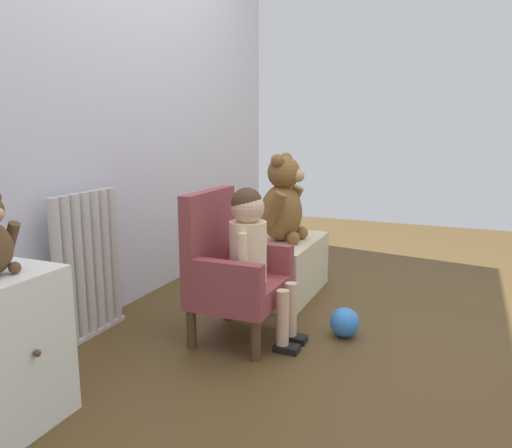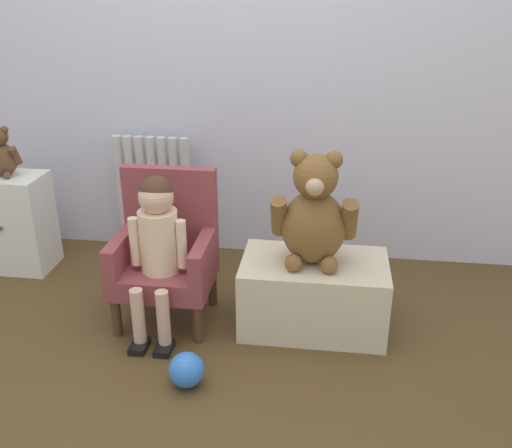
# 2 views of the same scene
# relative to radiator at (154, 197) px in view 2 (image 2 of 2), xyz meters

# --- Properties ---
(ground_plane) EXTENTS (6.00, 6.00, 0.00)m
(ground_plane) POSITION_rel_radiator_xyz_m (0.41, -1.18, -0.34)
(ground_plane) COLOR #4E391C
(back_wall) EXTENTS (3.80, 0.05, 2.40)m
(back_wall) POSITION_rel_radiator_xyz_m (0.41, 0.12, 0.86)
(back_wall) COLOR silver
(back_wall) RESTS_ON ground_plane
(radiator) EXTENTS (0.43, 0.05, 0.69)m
(radiator) POSITION_rel_radiator_xyz_m (0.00, 0.00, 0.00)
(radiator) COLOR beige
(radiator) RESTS_ON ground_plane
(small_dresser) EXTENTS (0.36, 0.28, 0.53)m
(small_dresser) POSITION_rel_radiator_xyz_m (-0.70, -0.26, -0.08)
(small_dresser) COLOR white
(small_dresser) RESTS_ON ground_plane
(child_armchair) EXTENTS (0.43, 0.38, 0.69)m
(child_armchair) POSITION_rel_radiator_xyz_m (0.24, -0.62, -0.02)
(child_armchair) COLOR brown
(child_armchair) RESTS_ON ground_plane
(child_figure) EXTENTS (0.25, 0.35, 0.71)m
(child_figure) POSITION_rel_radiator_xyz_m (0.24, -0.73, 0.12)
(child_figure) COLOR beige
(child_figure) RESTS_ON ground_plane
(low_bench) EXTENTS (0.64, 0.39, 0.33)m
(low_bench) POSITION_rel_radiator_xyz_m (0.92, -0.63, -0.18)
(low_bench) COLOR beige
(low_bench) RESTS_ON ground_plane
(large_teddy_bear) EXTENTS (0.37, 0.26, 0.50)m
(large_teddy_bear) POSITION_rel_radiator_xyz_m (0.91, -0.63, 0.21)
(large_teddy_bear) COLOR brown
(large_teddy_bear) RESTS_ON low_bench
(small_teddy_bear) EXTENTS (0.19, 0.13, 0.26)m
(small_teddy_bear) POSITION_rel_radiator_xyz_m (-0.70, -0.26, 0.30)
(small_teddy_bear) COLOR brown
(small_teddy_bear) RESTS_ON small_dresser
(toy_ball) EXTENTS (0.14, 0.14, 0.14)m
(toy_ball) POSITION_rel_radiator_xyz_m (0.45, -1.12, -0.27)
(toy_ball) COLOR #347AD9
(toy_ball) RESTS_ON ground_plane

